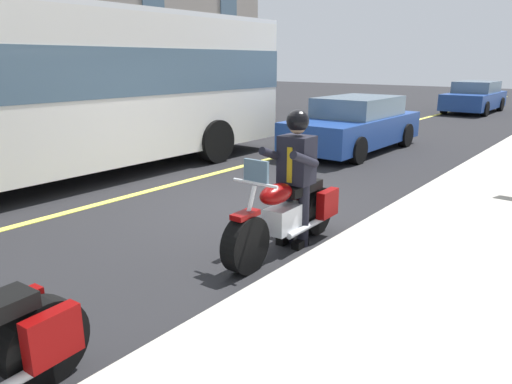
% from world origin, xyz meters
% --- Properties ---
extents(ground_plane, '(80.00, 80.00, 0.00)m').
position_xyz_m(ground_plane, '(0.00, 0.00, 0.00)').
color(ground_plane, black).
extents(lane_center_stripe, '(60.00, 0.16, 0.01)m').
position_xyz_m(lane_center_stripe, '(0.00, -2.00, 0.01)').
color(lane_center_stripe, '#E5DB4C').
rests_on(lane_center_stripe, ground_plane).
extents(motorcycle_main, '(2.22, 0.63, 1.26)m').
position_xyz_m(motorcycle_main, '(0.86, 1.54, 0.45)').
color(motorcycle_main, black).
rests_on(motorcycle_main, ground_plane).
extents(rider_main, '(0.63, 0.56, 1.74)m').
position_xyz_m(rider_main, '(0.67, 1.53, 1.04)').
color(rider_main, black).
rests_on(rider_main, ground_plane).
extents(bus_near, '(11.05, 2.70, 3.30)m').
position_xyz_m(bus_near, '(0.78, -3.98, 1.87)').
color(bus_near, white).
rests_on(bus_near, ground_plane).
extents(car_silver, '(4.60, 1.92, 1.40)m').
position_xyz_m(car_silver, '(-18.01, -1.07, 0.69)').
color(car_silver, navy).
rests_on(car_silver, ground_plane).
extents(car_dark, '(4.60, 1.92, 1.40)m').
position_xyz_m(car_dark, '(-5.85, -0.95, 0.69)').
color(car_dark, navy).
rests_on(car_dark, ground_plane).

